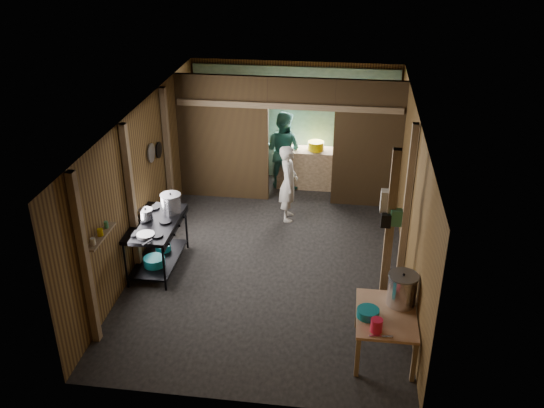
# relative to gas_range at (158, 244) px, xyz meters

# --- Properties ---
(floor) EXTENTS (4.50, 7.00, 0.00)m
(floor) POSITION_rel_gas_range_xyz_m (1.88, 0.64, -0.43)
(floor) COLOR black
(floor) RESTS_ON ground
(ceiling) EXTENTS (4.50, 7.00, 0.00)m
(ceiling) POSITION_rel_gas_range_xyz_m (1.88, 0.64, 2.17)
(ceiling) COLOR #424140
(ceiling) RESTS_ON ground
(wall_back) EXTENTS (4.50, 0.00, 2.60)m
(wall_back) POSITION_rel_gas_range_xyz_m (1.88, 4.14, 0.87)
(wall_back) COLOR brown
(wall_back) RESTS_ON ground
(wall_front) EXTENTS (4.50, 0.00, 2.60)m
(wall_front) POSITION_rel_gas_range_xyz_m (1.88, -2.86, 0.87)
(wall_front) COLOR brown
(wall_front) RESTS_ON ground
(wall_left) EXTENTS (0.00, 7.00, 2.60)m
(wall_left) POSITION_rel_gas_range_xyz_m (-0.37, 0.64, 0.87)
(wall_left) COLOR brown
(wall_left) RESTS_ON ground
(wall_right) EXTENTS (0.00, 7.00, 2.60)m
(wall_right) POSITION_rel_gas_range_xyz_m (4.13, 0.64, 0.87)
(wall_right) COLOR brown
(wall_right) RESTS_ON ground
(partition_left) EXTENTS (1.85, 0.10, 2.60)m
(partition_left) POSITION_rel_gas_range_xyz_m (0.55, 2.84, 0.87)
(partition_left) COLOR #422F16
(partition_left) RESTS_ON floor
(partition_right) EXTENTS (1.35, 0.10, 2.60)m
(partition_right) POSITION_rel_gas_range_xyz_m (3.46, 2.84, 0.87)
(partition_right) COLOR #422F16
(partition_right) RESTS_ON floor
(partition_header) EXTENTS (1.30, 0.10, 0.60)m
(partition_header) POSITION_rel_gas_range_xyz_m (2.13, 2.84, 1.87)
(partition_header) COLOR #422F16
(partition_header) RESTS_ON wall_back
(turquoise_panel) EXTENTS (4.40, 0.06, 2.50)m
(turquoise_panel) POSITION_rel_gas_range_xyz_m (1.88, 4.08, 0.82)
(turquoise_panel) COLOR #8BBDB3
(turquoise_panel) RESTS_ON wall_back
(back_counter) EXTENTS (1.20, 0.50, 0.85)m
(back_counter) POSITION_rel_gas_range_xyz_m (2.18, 3.59, -0.01)
(back_counter) COLOR tan
(back_counter) RESTS_ON floor
(wall_clock) EXTENTS (0.20, 0.03, 0.20)m
(wall_clock) POSITION_rel_gas_range_xyz_m (2.13, 4.04, 1.47)
(wall_clock) COLOR beige
(wall_clock) RESTS_ON wall_back
(post_left_a) EXTENTS (0.10, 0.12, 2.60)m
(post_left_a) POSITION_rel_gas_range_xyz_m (-0.30, -1.96, 0.87)
(post_left_a) COLOR tan
(post_left_a) RESTS_ON floor
(post_left_b) EXTENTS (0.10, 0.12, 2.60)m
(post_left_b) POSITION_rel_gas_range_xyz_m (-0.30, -0.16, 0.87)
(post_left_b) COLOR tan
(post_left_b) RESTS_ON floor
(post_left_c) EXTENTS (0.10, 0.12, 2.60)m
(post_left_c) POSITION_rel_gas_range_xyz_m (-0.30, 1.84, 0.87)
(post_left_c) COLOR tan
(post_left_c) RESTS_ON floor
(post_right) EXTENTS (0.10, 0.12, 2.60)m
(post_right) POSITION_rel_gas_range_xyz_m (4.06, 0.44, 0.87)
(post_right) COLOR tan
(post_right) RESTS_ON floor
(post_free) EXTENTS (0.12, 0.12, 2.60)m
(post_free) POSITION_rel_gas_range_xyz_m (3.73, -0.66, 0.87)
(post_free) COLOR tan
(post_free) RESTS_ON floor
(cross_beam) EXTENTS (4.40, 0.12, 0.12)m
(cross_beam) POSITION_rel_gas_range_xyz_m (1.88, 2.79, 1.62)
(cross_beam) COLOR tan
(cross_beam) RESTS_ON wall_left
(pan_lid_big) EXTENTS (0.03, 0.34, 0.34)m
(pan_lid_big) POSITION_rel_gas_range_xyz_m (-0.33, 1.04, 1.22)
(pan_lid_big) COLOR slate
(pan_lid_big) RESTS_ON wall_left
(pan_lid_small) EXTENTS (0.03, 0.30, 0.30)m
(pan_lid_small) POSITION_rel_gas_range_xyz_m (-0.33, 1.44, 1.12)
(pan_lid_small) COLOR black
(pan_lid_small) RESTS_ON wall_left
(wall_shelf) EXTENTS (0.14, 0.80, 0.03)m
(wall_shelf) POSITION_rel_gas_range_xyz_m (-0.27, -1.46, 0.97)
(wall_shelf) COLOR tan
(wall_shelf) RESTS_ON wall_left
(jar_white) EXTENTS (0.07, 0.07, 0.10)m
(jar_white) POSITION_rel_gas_range_xyz_m (-0.27, -1.71, 1.03)
(jar_white) COLOR beige
(jar_white) RESTS_ON wall_shelf
(jar_yellow) EXTENTS (0.08, 0.08, 0.10)m
(jar_yellow) POSITION_rel_gas_range_xyz_m (-0.27, -1.46, 1.03)
(jar_yellow) COLOR #BA9900
(jar_yellow) RESTS_ON wall_shelf
(jar_green) EXTENTS (0.06, 0.06, 0.10)m
(jar_green) POSITION_rel_gas_range_xyz_m (-0.27, -1.24, 1.03)
(jar_green) COLOR #3D8B5E
(jar_green) RESTS_ON wall_shelf
(bag_white) EXTENTS (0.22, 0.15, 0.32)m
(bag_white) POSITION_rel_gas_range_xyz_m (3.68, -0.58, 1.35)
(bag_white) COLOR beige
(bag_white) RESTS_ON post_free
(bag_green) EXTENTS (0.16, 0.12, 0.24)m
(bag_green) POSITION_rel_gas_range_xyz_m (3.80, -0.72, 1.17)
(bag_green) COLOR #3D8B5E
(bag_green) RESTS_ON post_free
(bag_black) EXTENTS (0.14, 0.10, 0.20)m
(bag_black) POSITION_rel_gas_range_xyz_m (3.66, -0.74, 1.12)
(bag_black) COLOR black
(bag_black) RESTS_ON post_free
(gas_range) EXTENTS (0.75, 1.46, 0.86)m
(gas_range) POSITION_rel_gas_range_xyz_m (0.00, 0.00, 0.00)
(gas_range) COLOR black
(gas_range) RESTS_ON floor
(prep_table) EXTENTS (0.80, 1.10, 0.65)m
(prep_table) POSITION_rel_gas_range_xyz_m (3.71, -1.69, -0.11)
(prep_table) COLOR tan
(prep_table) RESTS_ON floor
(stove_pot_large) EXTENTS (0.43, 0.43, 0.35)m
(stove_pot_large) POSITION_rel_gas_range_xyz_m (0.17, 0.38, 0.59)
(stove_pot_large) COLOR silver
(stove_pot_large) RESTS_ON gas_range
(stove_pot_med) EXTENTS (0.31, 0.31, 0.21)m
(stove_pot_med) POSITION_rel_gas_range_xyz_m (-0.17, 0.05, 0.52)
(stove_pot_med) COLOR silver
(stove_pot_med) RESTS_ON gas_range
(frying_pan) EXTENTS (0.47, 0.58, 0.07)m
(frying_pan) POSITION_rel_gas_range_xyz_m (0.00, -0.48, 0.46)
(frying_pan) COLOR slate
(frying_pan) RESTS_ON gas_range
(blue_tub_front) EXTENTS (0.35, 0.35, 0.15)m
(blue_tub_front) POSITION_rel_gas_range_xyz_m (0.00, -0.23, -0.19)
(blue_tub_front) COLOR #117986
(blue_tub_front) RESTS_ON gas_range
(blue_tub_back) EXTENTS (0.27, 0.27, 0.11)m
(blue_tub_back) POSITION_rel_gas_range_xyz_m (0.00, 0.26, -0.21)
(blue_tub_back) COLOR #117986
(blue_tub_back) RESTS_ON gas_range
(stock_pot) EXTENTS (0.53, 0.53, 0.48)m
(stock_pot) POSITION_rel_gas_range_xyz_m (3.91, -1.43, 0.44)
(stock_pot) COLOR silver
(stock_pot) RESTS_ON prep_table
(wash_basin) EXTENTS (0.31, 0.31, 0.11)m
(wash_basin) POSITION_rel_gas_range_xyz_m (3.46, -1.78, 0.27)
(wash_basin) COLOR #117986
(wash_basin) RESTS_ON prep_table
(pink_bucket) EXTENTS (0.18, 0.18, 0.19)m
(pink_bucket) POSITION_rel_gas_range_xyz_m (3.56, -2.08, 0.31)
(pink_bucket) COLOR red
(pink_bucket) RESTS_ON prep_table
(knife) EXTENTS (0.30, 0.05, 0.01)m
(knife) POSITION_rel_gas_range_xyz_m (3.62, -2.18, 0.22)
(knife) COLOR silver
(knife) RESTS_ON prep_table
(yellow_tub) EXTENTS (0.34, 0.34, 0.19)m
(yellow_tub) POSITION_rel_gas_range_xyz_m (2.40, 3.59, 0.51)
(yellow_tub) COLOR #BA9900
(yellow_tub) RESTS_ON back_counter
(cook) EXTENTS (0.41, 0.58, 1.52)m
(cook) POSITION_rel_gas_range_xyz_m (1.98, 2.03, 0.33)
(cook) COLOR silver
(cook) RESTS_ON floor
(worker_back) EXTENTS (1.00, 0.89, 1.70)m
(worker_back) POSITION_rel_gas_range_xyz_m (1.70, 3.51, 0.42)
(worker_back) COLOR #296860
(worker_back) RESTS_ON floor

